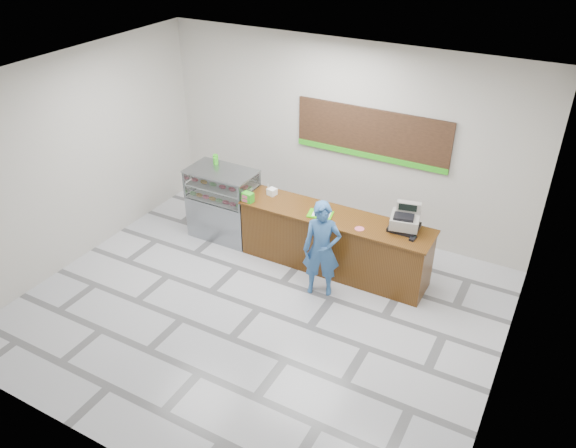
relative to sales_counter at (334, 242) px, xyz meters
The scene contains 16 objects.
floor 1.72m from the sales_counter, 109.54° to the right, with size 7.00×7.00×0.00m, color #BBBBC0.
back_wall 1.98m from the sales_counter, 110.77° to the left, with size 7.00×7.00×0.00m, color beige.
ceiling 3.41m from the sales_counter, 109.54° to the right, with size 7.00×7.00×0.00m, color silver.
sales_counter is the anchor object (origin of this frame).
display_case 2.23m from the sales_counter, behind, with size 1.22×0.72×1.33m.
menu_board 2.00m from the sales_counter, 90.00° to the left, with size 2.80×0.06×0.90m.
cash_register 1.31m from the sales_counter, ahead, with size 0.52×0.53×0.41m.
card_terminal 1.43m from the sales_counter, ahead, with size 0.08×0.15×0.04m, color black.
serving_tray 0.58m from the sales_counter, 159.07° to the right, with size 0.45×0.36×0.02m.
napkin_box 1.39m from the sales_counter, behind, with size 0.14×0.14×0.12m, color white.
straw_cup 1.45m from the sales_counter, behind, with size 0.07×0.07×0.11m, color silver.
promo_box 1.64m from the sales_counter, 169.80° to the right, with size 0.19×0.13×0.17m, color green.
donut_decal 0.74m from the sales_counter, 20.48° to the right, with size 0.15×0.15×0.00m, color #DE5972.
green_cup_left 2.66m from the sales_counter, behind, with size 0.10×0.10×0.15m, color green.
green_cup_right 2.61m from the sales_counter, behind, with size 0.08×0.08×0.13m, color green.
customer 0.75m from the sales_counter, 82.10° to the right, with size 0.59×0.39×1.61m, color #305D96.
Camera 1 is at (3.65, -5.72, 5.61)m, focal length 35.00 mm.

